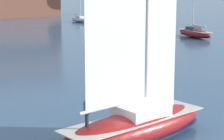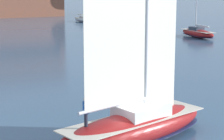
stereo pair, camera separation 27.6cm
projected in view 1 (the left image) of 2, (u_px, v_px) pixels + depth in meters
The scene contains 3 objects.
sailboat_main at pixel (135, 123), 24.87m from camera, with size 11.11×5.68×14.70m.
sailboat_moored_mid_channel at pixel (195, 33), 71.85m from camera, with size 2.52×8.32×11.37m.
sailboat_moored_far_slip at pixel (79, 19), 99.14m from camera, with size 2.63×6.59×8.82m.
Camera 1 is at (-11.56, -20.79, 9.10)m, focal length 70.00 mm.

